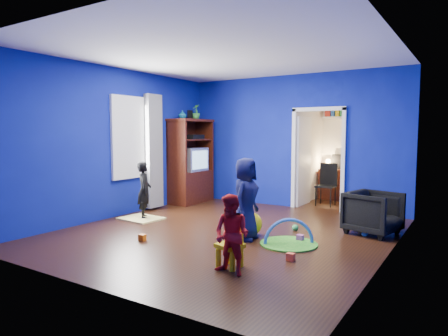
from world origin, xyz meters
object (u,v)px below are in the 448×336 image
Objects in this scene: child_black at (144,190)px; study_desk at (338,184)px; vase at (182,115)px; toddler_red at (232,235)px; tv_armoire at (191,161)px; crt_tv at (192,159)px; folding_chair at (326,185)px; armchair at (373,213)px; play_mat at (289,244)px; kid_chair at (230,247)px; child_navy at (245,199)px; hopper_ball at (250,224)px.

child_black is 1.24× the size of study_desk.
toddler_red is at bearing -44.88° from vase.
toddler_red is at bearing -47.37° from tv_armoire.
crt_tv reaches higher than folding_chair.
play_mat is (-0.91, -1.31, -0.34)m from armchair.
toddler_red is 0.33m from kid_chair.
armchair reaches higher than kid_chair.
crt_tv is 3.12m from folding_chair.
folding_chair reaches higher than armchair.
armchair is 0.70× the size of child_black.
study_desk is at bearing 42.24° from vase.
vase is 4.79m from kid_chair.
tv_armoire reaches higher than armchair.
armchair reaches higher than play_mat.
armchair is at bearing 55.32° from play_mat.
crt_tv is at bearing -154.93° from folding_chair.
armchair is 1.63m from play_mat.
child_black is 1.30× the size of play_mat.
tv_armoire is 2.23× the size of study_desk.
child_navy is 3.46m from crt_tv.
tv_armoire reaches higher than play_mat.
tv_armoire is 3.15m from folding_chair.
kid_chair is (3.17, -3.40, -0.73)m from tv_armoire.
child_black is 3.23m from kid_chair.
child_navy reaches higher than play_mat.
study_desk is at bearing 87.64° from hopper_ball.
vase reaches higher than toddler_red.
child_black is 4.85m from study_desk.
child_black is 2.35m from hopper_ball.
study_desk reaches higher than kid_chair.
kid_chair is (3.17, -3.10, -1.80)m from vase.
hopper_ball is at bearing 125.50° from kid_chair.
toddler_red is 5.88m from study_desk.
folding_chair is at bearing 98.69° from toddler_red.
study_desk is 0.96m from folding_chair.
tv_armoire is at bearing -32.52° from child_black.
armchair is at bearing -6.40° from vase.
tv_armoire is (-2.70, 2.18, 0.35)m from child_navy.
kid_chair is at bearing 129.78° from toddler_red.
armchair is 1.10× the size of crt_tv.
tv_armoire reaches higher than hopper_ball.
study_desk reaches higher than hopper_ball.
folding_chair is at bearing 99.43° from play_mat.
child_black is at bearing 120.01° from armchair.
crt_tv reaches higher than hopper_ball.
child_navy is 2.53× the size of kid_chair.
kid_chair is (0.47, -1.22, -0.38)m from child_navy.
hopper_ball is 0.77m from play_mat.
child_navy is 1.37m from kid_chair.
vase is (-0.32, 1.60, 1.51)m from child_black.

